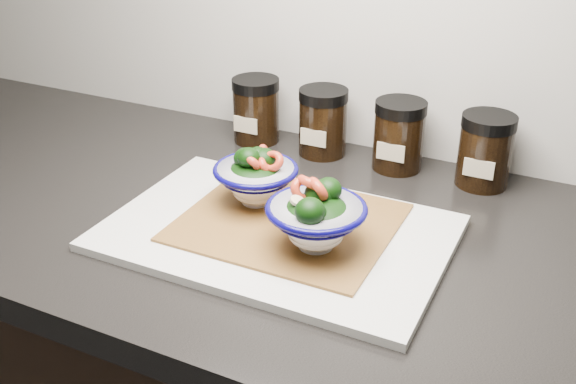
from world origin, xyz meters
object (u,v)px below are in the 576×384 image
at_px(cutting_board, 277,233).
at_px(bowl_left, 256,177).
at_px(spice_jar_a, 256,110).
at_px(spice_jar_d, 485,151).
at_px(spice_jar_b, 323,122).
at_px(bowl_right, 316,217).
at_px(spice_jar_c, 399,135).

bearing_deg(cutting_board, bowl_left, 139.13).
distance_m(cutting_board, spice_jar_a, 0.34).
relative_size(bowl_left, spice_jar_a, 1.07).
xyz_separation_m(cutting_board, spice_jar_a, (-0.18, 0.28, 0.05)).
bearing_deg(spice_jar_d, bowl_left, -139.92).
bearing_deg(cutting_board, spice_jar_b, 101.08).
xyz_separation_m(bowl_right, spice_jar_a, (-0.25, 0.30, -0.00)).
relative_size(cutting_board, spice_jar_a, 3.98).
height_order(bowl_left, spice_jar_d, spice_jar_d).
distance_m(bowl_left, spice_jar_c, 0.27).
xyz_separation_m(bowl_left, spice_jar_d, (0.27, 0.23, 0.00)).
bearing_deg(bowl_left, spice_jar_d, 40.08).
bearing_deg(spice_jar_c, spice_jar_a, 180.00).
bearing_deg(bowl_right, spice_jar_c, 87.79).
xyz_separation_m(bowl_right, spice_jar_c, (0.01, 0.30, -0.00)).
distance_m(spice_jar_b, spice_jar_d, 0.27).
bearing_deg(cutting_board, spice_jar_d, 52.57).
xyz_separation_m(bowl_left, spice_jar_a, (-0.12, 0.23, 0.00)).
relative_size(bowl_right, spice_jar_d, 1.14).
bearing_deg(bowl_left, spice_jar_c, 59.34).
distance_m(bowl_right, spice_jar_a, 0.39).
height_order(bowl_left, spice_jar_c, spice_jar_c).
bearing_deg(spice_jar_d, spice_jar_a, 180.00).
xyz_separation_m(cutting_board, spice_jar_d, (0.21, 0.28, 0.05)).
relative_size(spice_jar_a, spice_jar_b, 1.00).
xyz_separation_m(cutting_board, spice_jar_b, (-0.05, 0.28, 0.05)).
height_order(spice_jar_a, spice_jar_d, same).
distance_m(spice_jar_a, spice_jar_c, 0.26).
xyz_separation_m(cutting_board, bowl_left, (-0.06, 0.05, 0.05)).
height_order(spice_jar_b, spice_jar_d, same).
bearing_deg(spice_jar_a, spice_jar_b, 0.00).
bearing_deg(bowl_left, spice_jar_a, 118.36).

